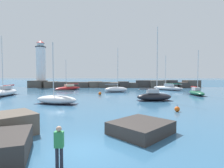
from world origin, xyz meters
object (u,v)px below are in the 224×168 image
Objects in this scene: mooring_buoy_far_side at (100,93)px; sailboat_moored_2 at (154,96)px; sailboat_moored_0 at (68,88)px; mooring_buoy_orange_near at (177,109)px; sailboat_moored_8 at (196,92)px; person_on_rocks at (59,144)px; lighthouse at (41,67)px; sailboat_moored_4 at (5,92)px; sailboat_moored_5 at (168,88)px; sailboat_moored_6 at (57,99)px; sailboat_moored_3 at (116,89)px.

sailboat_moored_2 is at bearing -40.90° from mooring_buoy_far_side.
sailboat_moored_0 reaches higher than mooring_buoy_orange_near.
sailboat_moored_8 is at bearing -23.27° from sailboat_moored_0.
person_on_rocks is (-8.20, -19.55, 0.25)m from sailboat_moored_2.
lighthouse is at bearing 133.79° from sailboat_moored_2.
sailboat_moored_5 is (34.75, 14.12, -0.07)m from sailboat_moored_4.
sailboat_moored_6 is 26.24m from sailboat_moored_8.
person_on_rocks is at bearing -66.25° from lighthouse.
sailboat_moored_3 is at bearing 85.75° from person_on_rocks.
sailboat_moored_0 is 0.93× the size of sailboat_moored_8.
lighthouse is 33.81m from mooring_buoy_far_side.
sailboat_moored_6 is at bearing -154.68° from sailboat_moored_8.
mooring_buoy_far_side is (-9.48, 15.96, 0.04)m from mooring_buoy_orange_near.
sailboat_moored_2 reaches higher than sailboat_moored_5.
sailboat_moored_8 is at bearing 59.62° from mooring_buoy_orange_near.
lighthouse reaches higher than mooring_buoy_orange_near.
sailboat_moored_8 is at bearing -22.09° from sailboat_moored_3.
sailboat_moored_3 is at bearing 63.43° from mooring_buoy_far_side.
person_on_rocks is (18.48, -25.48, 0.22)m from sailboat_moored_4.
sailboat_moored_8 is at bearing -81.17° from sailboat_moored_5.
mooring_buoy_far_side is at bearing -116.57° from sailboat_moored_3.
sailboat_moored_8 is 11.58× the size of mooring_buoy_orange_near.
lighthouse is 1.53× the size of sailboat_moored_3.
sailboat_moored_0 is (12.55, -12.35, -6.36)m from lighthouse.
lighthouse is 1.43× the size of sailboat_moored_4.
lighthouse reaches higher than sailboat_moored_5.
person_on_rocks is (10.30, -39.58, 0.37)m from sailboat_moored_0.
sailboat_moored_3 is 6.05× the size of person_on_rocks.
lighthouse reaches higher than sailboat_moored_3.
person_on_rocks is (-18.17, -27.34, 0.38)m from sailboat_moored_8.
sailboat_moored_4 reaches higher than mooring_buoy_orange_near.
sailboat_moored_0 is 0.73× the size of sailboat_moored_4.
sailboat_moored_0 is 26.57m from sailboat_moored_5.
sailboat_moored_0 is 31.00m from sailboat_moored_8.
sailboat_moored_6 is at bearing -35.89° from sailboat_moored_4.
mooring_buoy_far_side is (22.14, -24.67, -6.62)m from lighthouse.
sailboat_moored_2 is (18.51, -20.04, 0.13)m from sailboat_moored_0.
sailboat_moored_8 is at bearing 0.21° from mooring_buoy_far_side.
sailboat_moored_0 is 40.91m from person_on_rocks.
sailboat_moored_8 reaches higher than mooring_buoy_orange_near.
sailboat_moored_5 is (39.12, -12.34, -6.28)m from lighthouse.
sailboat_moored_3 is 23.25m from mooring_buoy_orange_near.
sailboat_moored_0 is at bearing 156.73° from sailboat_moored_8.
sailboat_moored_4 is 14.67× the size of mooring_buoy_orange_near.
sailboat_moored_6 is (17.31, -35.82, -6.33)m from lighthouse.
sailboat_moored_5 is 42.81m from person_on_rocks.
person_on_rocks is at bearing -94.25° from sailboat_moored_3.
mooring_buoy_orange_near is 0.90× the size of mooring_buoy_far_side.
sailboat_moored_4 reaches higher than sailboat_moored_8.
sailboat_moored_5 is 32.05m from sailboat_moored_6.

